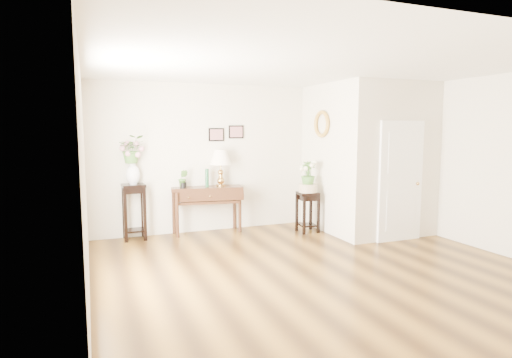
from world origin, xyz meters
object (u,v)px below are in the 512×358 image
table_lamp (221,168)px  plant_stand_a (134,212)px  console_table (207,210)px  plant_stand_b (308,212)px

table_lamp → plant_stand_a: table_lamp is taller
console_table → plant_stand_a: (-1.33, 0.00, 0.06)m
table_lamp → plant_stand_a: (-1.61, 0.00, -0.73)m
console_table → plant_stand_a: size_ratio=1.33×
console_table → table_lamp: 0.84m
console_table → plant_stand_b: 1.91m
table_lamp → plant_stand_a: bearing=180.0°
console_table → plant_stand_b: (1.79, -0.65, -0.06)m
plant_stand_b → console_table: bearing=160.1°
table_lamp → plant_stand_b: 1.86m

